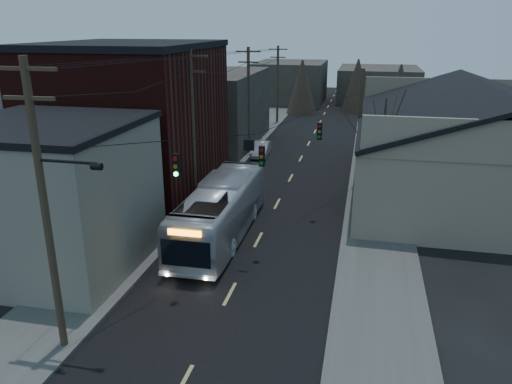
% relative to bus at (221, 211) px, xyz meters
% --- Properties ---
extents(road_surface, '(9.00, 110.00, 0.02)m').
position_rel_bus_xyz_m(road_surface, '(2.12, 16.09, -1.59)').
color(road_surface, black).
rests_on(road_surface, ground).
extents(sidewalk_left, '(4.00, 110.00, 0.12)m').
position_rel_bus_xyz_m(sidewalk_left, '(-4.38, 16.09, -1.54)').
color(sidewalk_left, '#474744').
rests_on(sidewalk_left, ground).
extents(sidewalk_right, '(4.00, 110.00, 0.12)m').
position_rel_bus_xyz_m(sidewalk_right, '(8.62, 16.09, -1.54)').
color(sidewalk_right, '#474744').
rests_on(sidewalk_right, ground).
extents(building_clapboard, '(8.00, 8.00, 7.00)m').
position_rel_bus_xyz_m(building_clapboard, '(-6.88, -4.91, 1.90)').
color(building_clapboard, slate).
rests_on(building_clapboard, ground).
extents(building_brick, '(10.00, 12.00, 10.00)m').
position_rel_bus_xyz_m(building_brick, '(-7.88, 6.09, 3.40)').
color(building_brick, black).
rests_on(building_brick, ground).
extents(building_left_far, '(9.00, 14.00, 7.00)m').
position_rel_bus_xyz_m(building_left_far, '(-7.38, 22.09, 1.90)').
color(building_left_far, '#322E28').
rests_on(building_left_far, ground).
extents(warehouse, '(16.16, 20.60, 7.73)m').
position_rel_bus_xyz_m(warehouse, '(15.12, 11.09, 1.10)').
color(warehouse, gray).
rests_on(warehouse, ground).
extents(building_far_left, '(10.00, 12.00, 6.00)m').
position_rel_bus_xyz_m(building_far_left, '(-3.88, 51.09, 1.40)').
color(building_far_left, '#322E28').
rests_on(building_far_left, ground).
extents(building_far_right, '(12.00, 14.00, 5.00)m').
position_rel_bus_xyz_m(building_far_right, '(9.12, 56.09, 0.90)').
color(building_far_right, '#322E28').
rests_on(building_far_right, ground).
extents(bare_tree, '(0.40, 0.40, 7.20)m').
position_rel_bus_xyz_m(bare_tree, '(8.62, 6.09, 2.00)').
color(bare_tree, black).
rests_on(bare_tree, ground).
extents(utility_lines, '(11.24, 45.28, 10.50)m').
position_rel_bus_xyz_m(utility_lines, '(-1.00, 10.24, 3.35)').
color(utility_lines, '#382B1E').
rests_on(utility_lines, ground).
extents(bus, '(2.75, 11.50, 3.20)m').
position_rel_bus_xyz_m(bus, '(0.00, 0.00, 0.00)').
color(bus, '#ADAFB9').
rests_on(bus, ground).
extents(parked_car, '(1.60, 4.01, 1.30)m').
position_rel_bus_xyz_m(parked_car, '(-1.53, 18.22, -0.95)').
color(parked_car, '#929499').
rests_on(parked_car, ground).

